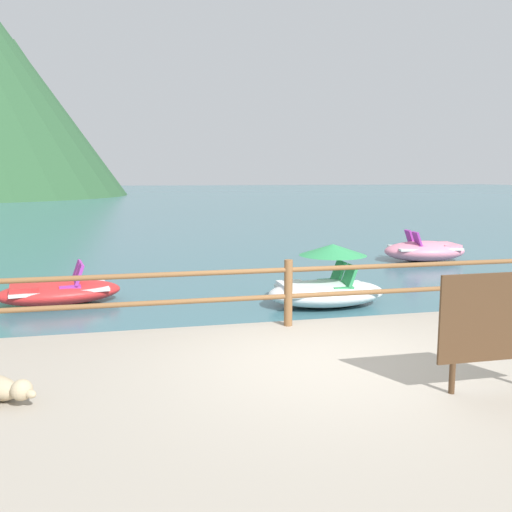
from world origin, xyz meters
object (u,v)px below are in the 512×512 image
object	(u,v)px
pedal_boat_1	(59,292)
sign_board	(493,319)
pedal_boat_3	(425,251)
pedal_boat_0	(327,285)

from	to	relation	value
pedal_boat_1	sign_board	bearing A→B (deg)	-53.79
sign_board	pedal_boat_3	world-z (taller)	sign_board
pedal_boat_1	pedal_boat_3	xyz separation A→B (m)	(9.94, 3.38, 0.07)
pedal_boat_0	pedal_boat_1	bearing A→B (deg)	165.88
pedal_boat_0	pedal_boat_3	distance (m)	6.70
pedal_boat_3	pedal_boat_1	bearing A→B (deg)	-161.22
pedal_boat_1	pedal_boat_3	bearing A→B (deg)	18.78
pedal_boat_1	pedal_boat_0	bearing A→B (deg)	-14.12
sign_board	pedal_boat_0	bearing A→B (deg)	87.18
pedal_boat_0	pedal_boat_3	bearing A→B (deg)	44.21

